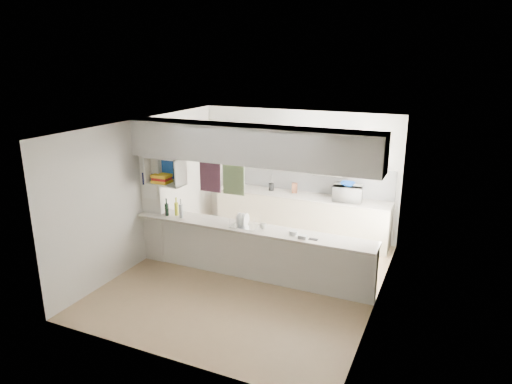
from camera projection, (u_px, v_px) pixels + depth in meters
The scene contains 16 objects.
floor at pixel (250, 277), 7.79m from camera, with size 4.80×4.80×0.00m, color tan.
ceiling at pixel (249, 125), 7.05m from camera, with size 4.80×4.80×0.00m, color white.
wall_back at pixel (298, 173), 9.52m from camera, with size 4.20×4.20×0.00m, color silver.
wall_left at pixel (144, 191), 8.24m from camera, with size 4.80×4.80×0.00m, color silver.
wall_right at pixel (381, 224), 6.60m from camera, with size 4.80×4.80×0.00m, color silver.
servery_partition at pixel (240, 183), 7.38m from camera, with size 4.20×0.50×2.60m.
cubby_shelf at pixel (166, 172), 7.86m from camera, with size 0.65×0.35×0.50m.
kitchen_run at pixel (300, 199), 9.36m from camera, with size 3.60×0.63×2.24m.
microwave at pixel (348, 193), 8.87m from camera, with size 0.56×0.38×0.31m, color white.
bowl at pixel (348, 184), 8.80m from camera, with size 0.28×0.28×0.07m, color navy.
dish_rack at pixel (245, 221), 7.53m from camera, with size 0.44×0.33×0.23m.
cup at pixel (263, 226), 7.39m from camera, with size 0.12×0.12×0.09m, color white.
wine_bottles at pixel (175, 209), 8.01m from camera, with size 0.37×0.15×0.35m.
plastic_tubs at pixel (298, 234), 7.13m from camera, with size 0.48×0.21×0.06m.
utensil_jar at pixel (271, 187), 9.58m from camera, with size 0.11×0.11×0.15m, color black.
knife_block at pixel (295, 188), 9.40m from camera, with size 0.11×0.08×0.21m, color brown.
Camera 1 is at (2.97, -6.40, 3.61)m, focal length 32.00 mm.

